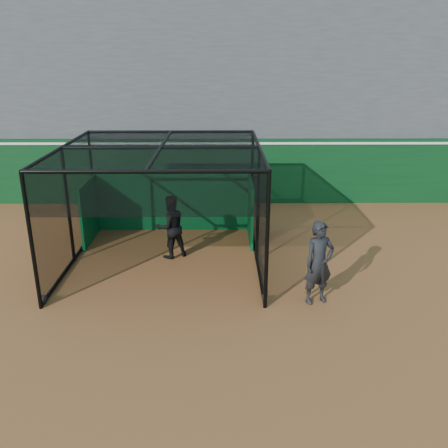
{
  "coord_description": "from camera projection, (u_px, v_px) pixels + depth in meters",
  "views": [
    {
      "loc": [
        0.4,
        -9.42,
        5.52
      ],
      "look_at": [
        0.48,
        2.0,
        1.4
      ],
      "focal_mm": 38.0,
      "sensor_mm": 36.0,
      "label": 1
    }
  ],
  "objects": [
    {
      "name": "ground",
      "position": [
        204.0,
        312.0,
        10.73
      ],
      "size": [
        120.0,
        120.0,
        0.0
      ],
      "primitive_type": "plane",
      "color": "brown",
      "rests_on": "ground"
    },
    {
      "name": "on_deck_player",
      "position": [
        319.0,
        263.0,
        10.86
      ],
      "size": [
        0.85,
        0.7,
        1.99
      ],
      "color": "black",
      "rests_on": "ground"
    },
    {
      "name": "batter",
      "position": [
        171.0,
        227.0,
        13.37
      ],
      "size": [
        1.11,
        1.03,
        1.82
      ],
      "primitive_type": "imported",
      "rotation": [
        0.0,
        0.0,
        3.64
      ],
      "color": "black",
      "rests_on": "ground"
    },
    {
      "name": "outfield_wall",
      "position": [
        210.0,
        170.0,
        18.29
      ],
      "size": [
        50.0,
        0.5,
        2.5
      ],
      "color": "#093615",
      "rests_on": "ground"
    },
    {
      "name": "batting_cage",
      "position": [
        163.0,
        206.0,
        12.87
      ],
      "size": [
        5.25,
        5.38,
        3.21
      ],
      "color": "black",
      "rests_on": "ground"
    },
    {
      "name": "grandstand",
      "position": [
        211.0,
        79.0,
        20.76
      ],
      "size": [
        50.0,
        7.85,
        8.95
      ],
      "color": "#4C4C4F",
      "rests_on": "ground"
    }
  ]
}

